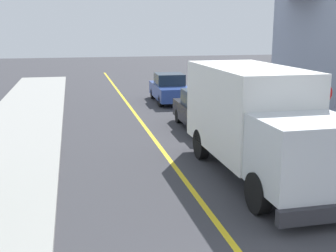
{
  "coord_description": "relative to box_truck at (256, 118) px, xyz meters",
  "views": [
    {
      "loc": [
        -3.07,
        -4.37,
        4.38
      ],
      "look_at": [
        -0.27,
        8.29,
        1.4
      ],
      "focal_mm": 46.45,
      "sensor_mm": 36.0,
      "label": 1
    }
  ],
  "objects": [
    {
      "name": "centre_line_yellow",
      "position": [
        -2.16,
        2.75,
        -1.76
      ],
      "size": [
        0.16,
        56.0,
        0.01
      ],
      "primitive_type": "cube",
      "color": "gold",
      "rests_on": "ground"
    },
    {
      "name": "box_truck",
      "position": [
        0.0,
        0.0,
        0.0
      ],
      "size": [
        2.48,
        7.21,
        3.2
      ],
      "color": "silver",
      "rests_on": "ground"
    },
    {
      "name": "parked_car_near",
      "position": [
        0.28,
        6.14,
        -0.97
      ],
      "size": [
        1.88,
        4.43,
        1.67
      ],
      "color": "black",
      "rests_on": "ground"
    },
    {
      "name": "parked_car_mid",
      "position": [
        0.36,
        13.19,
        -0.97
      ],
      "size": [
        1.92,
        4.45,
        1.67
      ],
      "color": "#2D4793",
      "rests_on": "ground"
    },
    {
      "name": "stop_sign",
      "position": [
        2.67,
        0.95,
        0.09
      ],
      "size": [
        0.8,
        0.1,
        2.65
      ],
      "color": "gray",
      "rests_on": "ground"
    }
  ]
}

